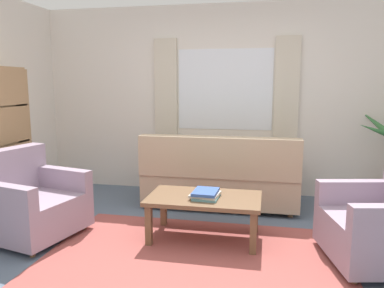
{
  "coord_description": "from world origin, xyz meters",
  "views": [
    {
      "loc": [
        0.59,
        -3.0,
        1.53
      ],
      "look_at": [
        -0.16,
        0.7,
        0.92
      ],
      "focal_mm": 35.05,
      "sensor_mm": 36.0,
      "label": 1
    }
  ],
  "objects_px": {
    "couch": "(220,178)",
    "armchair_left": "(29,202)",
    "book_stack_on_table": "(206,194)",
    "coffee_table": "(204,202)"
  },
  "relations": [
    {
      "from": "couch",
      "to": "armchair_left",
      "type": "relative_size",
      "value": 1.89
    },
    {
      "from": "armchair_left",
      "to": "book_stack_on_table",
      "type": "bearing_deg",
      "value": -69.55
    },
    {
      "from": "armchair_left",
      "to": "coffee_table",
      "type": "height_order",
      "value": "armchair_left"
    },
    {
      "from": "book_stack_on_table",
      "to": "couch",
      "type": "bearing_deg",
      "value": 89.52
    },
    {
      "from": "coffee_table",
      "to": "book_stack_on_table",
      "type": "height_order",
      "value": "book_stack_on_table"
    },
    {
      "from": "book_stack_on_table",
      "to": "armchair_left",
      "type": "bearing_deg",
      "value": -172.71
    },
    {
      "from": "coffee_table",
      "to": "book_stack_on_table",
      "type": "relative_size",
      "value": 3.63
    },
    {
      "from": "armchair_left",
      "to": "coffee_table",
      "type": "xyz_separation_m",
      "value": [
        1.74,
        0.27,
        0.03
      ]
    },
    {
      "from": "armchair_left",
      "to": "book_stack_on_table",
      "type": "xyz_separation_m",
      "value": [
        1.76,
        0.23,
        0.12
      ]
    },
    {
      "from": "coffee_table",
      "to": "armchair_left",
      "type": "bearing_deg",
      "value": -171.19
    }
  ]
}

